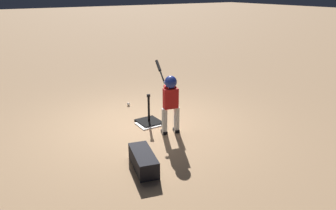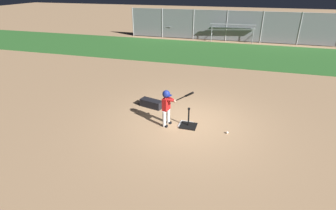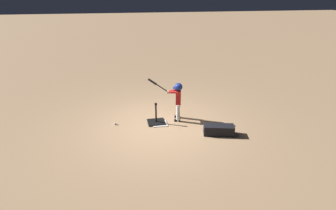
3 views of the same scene
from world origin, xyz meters
The scene contains 11 objects.
ground_plane centered at (0.00, 0.00, 0.00)m, with size 90.00×90.00×0.00m, color tan.
grass_outfield_strip centered at (0.00, 9.76, 0.01)m, with size 56.00×6.45×0.02m, color #33702D.
backstop_fence centered at (0.00, 13.77, 1.19)m, with size 15.59×0.08×2.29m.
home_plate centered at (-0.05, -0.13, 0.01)m, with size 0.44×0.44×0.02m, color white.
batting_tee centered at (0.04, -0.21, 0.07)m, with size 0.52×0.47×0.65m.
batter_child centered at (-0.63, -0.32, 0.77)m, with size 1.02×0.44×1.34m.
baseball centered at (1.28, -0.33, 0.04)m, with size 0.07×0.07×0.07m, color white.
bleachers_far_right centered at (-5.92, 14.72, 0.44)m, with size 3.39×2.09×0.91m.
bleachers_left_center centered at (0.46, 14.19, 0.68)m, with size 3.39×2.26×1.38m.
bleachers_far_left centered at (6.00, 15.00, 0.62)m, with size 4.10×2.39×1.27m.
equipment_bag centered at (-1.58, 0.82, 0.14)m, with size 0.84×0.32×0.28m, color black.
Camera 2 is at (1.44, -7.42, 4.20)m, focal length 28.00 mm.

